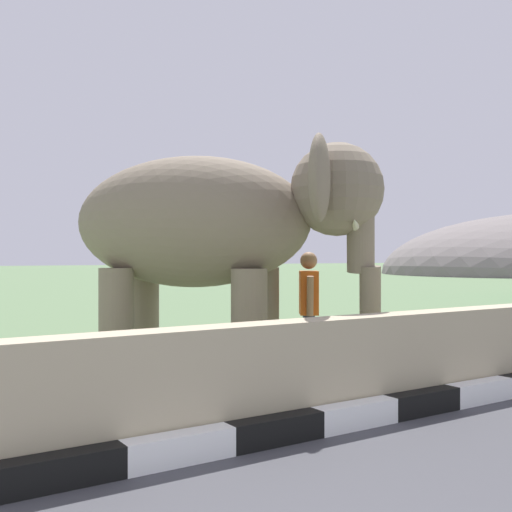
# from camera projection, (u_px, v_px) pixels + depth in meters

# --- Properties ---
(barrier_parapet) EXTENTS (28.00, 0.36, 1.00)m
(barrier_parapet) POSITION_uv_depth(u_px,v_px,m) (266.00, 379.00, 5.48)
(barrier_parapet) COLOR tan
(barrier_parapet) RESTS_ON ground_plane
(elephant) EXTENTS (3.85, 3.82, 3.01)m
(elephant) POSITION_uv_depth(u_px,v_px,m) (219.00, 226.00, 7.89)
(elephant) COLOR #7C6D5B
(elephant) RESTS_ON ground_plane
(person_handler) EXTENTS (0.44, 0.59, 1.66)m
(person_handler) POSITION_uv_depth(u_px,v_px,m) (309.00, 306.00, 8.20)
(person_handler) COLOR navy
(person_handler) RESTS_ON ground_plane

